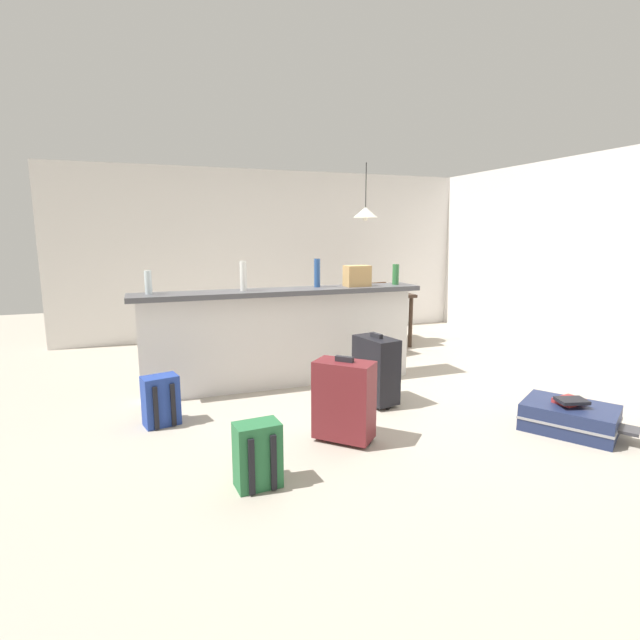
% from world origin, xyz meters
% --- Properties ---
extents(ground_plane, '(13.00, 13.00, 0.05)m').
position_xyz_m(ground_plane, '(0.00, 0.00, -0.03)').
color(ground_plane, '#ADA393').
extents(wall_back, '(6.60, 0.10, 2.50)m').
position_xyz_m(wall_back, '(0.00, 3.05, 1.25)').
color(wall_back, silver).
rests_on(wall_back, ground_plane).
extents(wall_right, '(0.10, 6.00, 2.50)m').
position_xyz_m(wall_right, '(3.05, 0.30, 1.25)').
color(wall_right, silver).
rests_on(wall_right, ground_plane).
extents(partition_half_wall, '(2.80, 0.20, 0.97)m').
position_xyz_m(partition_half_wall, '(-0.70, 0.43, 0.48)').
color(partition_half_wall, silver).
rests_on(partition_half_wall, ground_plane).
extents(bar_countertop, '(2.96, 0.40, 0.05)m').
position_xyz_m(bar_countertop, '(-0.70, 0.43, 0.99)').
color(bar_countertop, '#4C4C51').
rests_on(bar_countertop, partition_half_wall).
extents(bottle_clear, '(0.06, 0.06, 0.22)m').
position_xyz_m(bottle_clear, '(-1.97, 0.47, 1.12)').
color(bottle_clear, silver).
rests_on(bottle_clear, bar_countertop).
extents(bottle_white, '(0.06, 0.06, 0.29)m').
position_xyz_m(bottle_white, '(-1.10, 0.42, 1.16)').
color(bottle_white, silver).
rests_on(bottle_white, bar_countertop).
extents(bottle_blue, '(0.06, 0.06, 0.30)m').
position_xyz_m(bottle_blue, '(-0.30, 0.49, 1.16)').
color(bottle_blue, '#284C89').
rests_on(bottle_blue, bar_countertop).
extents(bottle_green, '(0.07, 0.07, 0.22)m').
position_xyz_m(bottle_green, '(0.60, 0.44, 1.13)').
color(bottle_green, '#2D6B38').
rests_on(bottle_green, bar_countertop).
extents(grocery_bag, '(0.26, 0.18, 0.22)m').
position_xyz_m(grocery_bag, '(0.12, 0.42, 1.13)').
color(grocery_bag, tan).
rests_on(grocery_bag, bar_countertop).
extents(dining_table, '(1.10, 0.80, 0.74)m').
position_xyz_m(dining_table, '(0.94, 1.83, 0.65)').
color(dining_table, '#332319').
rests_on(dining_table, ground_plane).
extents(dining_chair_near_partition, '(0.48, 0.48, 0.93)m').
position_xyz_m(dining_chair_near_partition, '(0.85, 1.34, 0.52)').
color(dining_chair_near_partition, '#4C331E').
rests_on(dining_chair_near_partition, ground_plane).
extents(pendant_lamp, '(0.34, 0.34, 0.77)m').
position_xyz_m(pendant_lamp, '(0.88, 1.83, 1.85)').
color(pendant_lamp, black).
extents(suitcase_flat_navy, '(0.79, 0.88, 0.22)m').
position_xyz_m(suitcase_flat_navy, '(1.15, -1.50, 0.11)').
color(suitcase_flat_navy, '#1E284C').
rests_on(suitcase_flat_navy, ground_plane).
extents(suitcase_upright_maroon, '(0.48, 0.48, 0.67)m').
position_xyz_m(suitcase_upright_maroon, '(-0.64, -1.05, 0.33)').
color(suitcase_upright_maroon, maroon).
rests_on(suitcase_upright_maroon, ground_plane).
extents(backpack_blue, '(0.32, 0.29, 0.42)m').
position_xyz_m(backpack_blue, '(-1.94, -0.23, 0.20)').
color(backpack_blue, '#233D93').
rests_on(backpack_blue, ground_plane).
extents(backpack_green, '(0.29, 0.27, 0.42)m').
position_xyz_m(backpack_green, '(-1.41, -1.48, 0.20)').
color(backpack_green, '#286B3D').
rests_on(backpack_green, ground_plane).
extents(suitcase_upright_black, '(0.32, 0.48, 0.67)m').
position_xyz_m(suitcase_upright_black, '(-0.03, -0.38, 0.33)').
color(suitcase_upright_black, black).
rests_on(suitcase_upright_black, ground_plane).
extents(book_stack, '(0.30, 0.28, 0.07)m').
position_xyz_m(book_stack, '(1.14, -1.49, 0.25)').
color(book_stack, '#AD2D2D').
rests_on(book_stack, suitcase_flat_navy).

